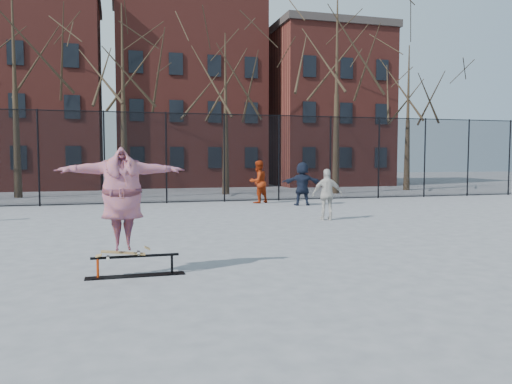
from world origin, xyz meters
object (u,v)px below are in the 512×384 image
object	(u,v)px
bystander_white	(327,194)
bystander_navy	(302,184)
skateboard	(123,253)
bystander_red	(258,182)
skate_rail	(136,268)
skater	(122,199)

from	to	relation	value
bystander_white	bystander_navy	distance (m)	4.96
skateboard	bystander_white	world-z (taller)	bystander_white
bystander_navy	bystander_red	bearing A→B (deg)	-30.72
skate_rail	bystander_white	size ratio (longest dim) A/B	1.00
bystander_red	bystander_navy	distance (m)	2.12
bystander_red	bystander_navy	size ratio (longest dim) A/B	1.03
bystander_red	skater	bearing A→B (deg)	39.24
bystander_red	bystander_white	world-z (taller)	bystander_red
skateboard	bystander_red	size ratio (longest dim) A/B	0.42
skateboard	skater	bearing A→B (deg)	0.00
skater	bystander_white	distance (m)	8.94
skater	bystander_red	bearing A→B (deg)	63.24
skateboard	bystander_red	bearing A→B (deg)	64.79
bystander_navy	bystander_white	bearing A→B (deg)	92.28
skate_rail	bystander_navy	xyz separation A→B (m)	(7.22, 11.06, 0.77)
skateboard	skater	size ratio (longest dim) A/B	0.37
skate_rail	bystander_navy	distance (m)	13.23
bystander_navy	skate_rail	bearing A→B (deg)	70.55
bystander_red	bystander_navy	bearing A→B (deg)	110.04
skateboard	bystander_white	xyz separation A→B (m)	(6.44, 6.19, 0.42)
bystander_red	bystander_white	xyz separation A→B (m)	(0.53, -6.35, -0.11)
skate_rail	bystander_white	bearing A→B (deg)	44.79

